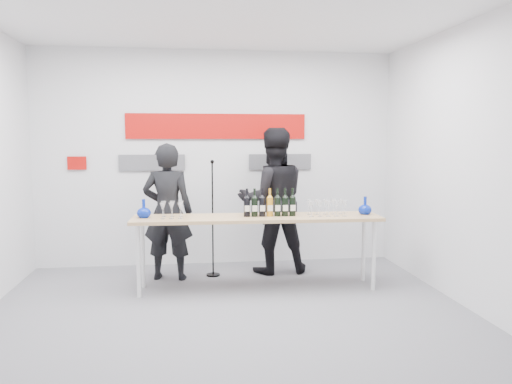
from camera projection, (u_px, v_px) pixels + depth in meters
ground at (229, 310)px, 5.22m from camera, size 5.00×5.00×0.00m
back_wall at (217, 159)px, 7.03m from camera, size 5.00×0.04×3.00m
signage at (213, 137)px, 6.96m from camera, size 3.38×0.02×0.79m
tasting_table at (257, 222)px, 5.86m from camera, size 2.93×0.68×0.87m
wine_bottles at (270, 202)px, 5.85m from camera, size 0.62×0.10×0.33m
decanter_left at (144, 208)px, 5.75m from camera, size 0.16×0.16×0.21m
decanter_right at (365, 205)px, 6.01m from camera, size 0.16×0.16×0.21m
glasses_left at (172, 210)px, 5.75m from camera, size 0.27×0.23×0.18m
glasses_right at (327, 208)px, 5.93m from camera, size 0.47×0.24×0.18m
presenter_left at (168, 212)px, 6.28m from camera, size 0.69×0.51×1.73m
presenter_right at (273, 201)px, 6.60m from camera, size 0.97×0.78×1.92m
mic_stand at (213, 241)px, 6.46m from camera, size 0.18×0.18×1.51m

